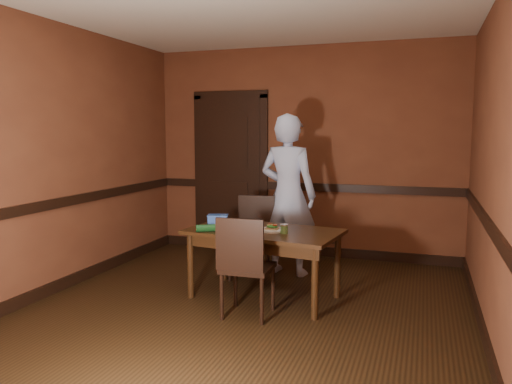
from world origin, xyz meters
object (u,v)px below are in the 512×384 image
Objects in this scene: dining_table at (264,264)px; sauce_jar at (284,229)px; person at (288,195)px; cheese_saucer at (223,225)px; chair_far at (249,238)px; chair_near at (248,266)px; sandwich_plate at (272,229)px; food_tub at (218,219)px.

dining_table is 16.63× the size of sauce_jar.
person reaches higher than dining_table.
dining_table is at bearing -0.05° from cheese_saucer.
chair_far is 1.15m from chair_near.
chair_near reaches higher than sandwich_plate.
person reaches higher than chair_far.
person is at bearing -91.28° from chair_near.
chair_near reaches higher than sauce_jar.
food_tub is (-0.79, 0.29, 0.00)m from sauce_jar.
food_tub is (-0.65, 0.21, 0.03)m from sandwich_plate.
chair_far reaches higher than sauce_jar.
sandwich_plate is at bearing -2.64° from cheese_saucer.
person reaches higher than sandwich_plate.
chair_near is 1.46m from person.
cheese_saucer reaches higher than dining_table.
chair_near is at bearing -77.85° from chair_far.
cheese_saucer is at bearing -103.06° from chair_far.
sauce_jar and food_tub have the same top height.
chair_far reaches higher than sandwich_plate.
sandwich_plate is 0.69m from food_tub.
dining_table is 1.06m from person.
dining_table is at bearing 155.89° from sauce_jar.
chair_near is 0.70m from cheese_saucer.
sandwich_plate reaches higher than dining_table.
sandwich_plate is 0.52m from cheese_saucer.
cheese_saucer is (-0.52, 0.02, 0.00)m from sandwich_plate.
sauce_jar is 0.53× the size of cheese_saucer.
cheese_saucer is (-0.42, -0.89, -0.21)m from person.
sauce_jar is (0.23, -0.10, 0.38)m from dining_table.
dining_table is 0.51m from chair_near.
food_tub is (-0.56, -0.71, -0.19)m from person.
sauce_jar reaches higher than sandwich_plate.
chair_far is 0.64m from cheese_saucer.
sandwich_plate reaches higher than cheese_saucer.
sauce_jar reaches higher than dining_table.
cheese_saucer is at bearing 177.36° from sandwich_plate.
person reaches higher than cheese_saucer.
cheese_saucer is 0.23m from food_tub.
chair_far is 0.95m from sauce_jar.
sauce_jar is 0.84m from food_tub.
chair_far is 3.74× the size of food_tub.
chair_far reaches higher than cheese_saucer.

